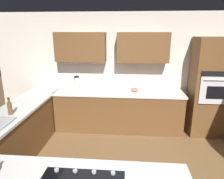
{
  "coord_description": "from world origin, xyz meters",
  "views": [
    {
      "loc": [
        -0.11,
        2.62,
        2.2
      ],
      "look_at": [
        0.22,
        -1.39,
        1.04
      ],
      "focal_mm": 32.87,
      "sensor_mm": 36.0,
      "label": 1
    }
  ],
  "objects": [
    {
      "name": "lower_cabinets_side",
      "position": [
        1.82,
        -0.55,
        0.43
      ],
      "size": [
        0.6,
        2.9,
        0.86
      ],
      "primitive_type": "cube",
      "color": "brown",
      "rests_on": "ground"
    },
    {
      "name": "mixing_bowl",
      "position": [
        -0.25,
        -1.77,
        0.95
      ],
      "size": [
        0.17,
        0.17,
        0.09
      ],
      "primitive_type": "ellipsoid",
      "color": "#CC724C",
      "rests_on": "countertop_back"
    },
    {
      "name": "countertop_side",
      "position": [
        1.82,
        -0.55,
        0.88
      ],
      "size": [
        0.64,
        2.94,
        0.04
      ],
      "primitive_type": "cube",
      "color": "silver",
      "rests_on": "lower_cabinets_side"
    },
    {
      "name": "lower_cabinets_back",
      "position": [
        0.1,
        -1.72,
        0.43
      ],
      "size": [
        2.8,
        0.6,
        0.86
      ],
      "primitive_type": "cube",
      "color": "brown",
      "rests_on": "ground"
    },
    {
      "name": "wall_oven",
      "position": [
        -1.85,
        -1.72,
        1.04
      ],
      "size": [
        0.8,
        0.66,
        2.08
      ],
      "color": "brown",
      "rests_on": "ground"
    },
    {
      "name": "blender",
      "position": [
        1.05,
        -1.77,
        1.04
      ],
      "size": [
        0.15,
        0.15,
        0.32
      ],
      "color": "beige",
      "rests_on": "countertop_back"
    },
    {
      "name": "wall_back",
      "position": [
        0.06,
        -2.05,
        1.43
      ],
      "size": [
        6.0,
        0.44,
        2.6
      ],
      "color": "silver",
      "rests_on": "ground"
    },
    {
      "name": "countertop_back",
      "position": [
        0.1,
        -1.72,
        0.88
      ],
      "size": [
        2.84,
        0.64,
        0.04
      ],
      "primitive_type": "cube",
      "color": "silver",
      "rests_on": "lower_cabinets_back"
    },
    {
      "name": "dish_soap_bottle",
      "position": [
        1.77,
        -0.3,
        1.01
      ],
      "size": [
        0.07,
        0.07,
        0.28
      ],
      "color": "brown",
      "rests_on": "countertop_side"
    }
  ]
}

